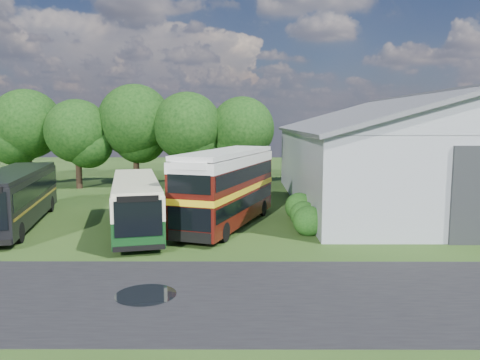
{
  "coord_description": "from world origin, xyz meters",
  "views": [
    {
      "loc": [
        1.93,
        -19.1,
        6.23
      ],
      "look_at": [
        1.85,
        8.0,
        2.77
      ],
      "focal_mm": 35.0,
      "sensor_mm": 36.0,
      "label": 1
    }
  ],
  "objects_px": {
    "bus_green_single": "(136,203)",
    "bus_dark_single": "(14,197)",
    "bus_maroon_double": "(227,189)",
    "storage_shed": "(416,148)"
  },
  "relations": [
    {
      "from": "bus_green_single",
      "to": "bus_dark_single",
      "type": "bearing_deg",
      "value": 157.42
    },
    {
      "from": "bus_green_single",
      "to": "bus_maroon_double",
      "type": "height_order",
      "value": "bus_maroon_double"
    },
    {
      "from": "bus_maroon_double",
      "to": "bus_dark_single",
      "type": "distance_m",
      "value": 12.56
    },
    {
      "from": "storage_shed",
      "to": "bus_maroon_double",
      "type": "bearing_deg",
      "value": -150.59
    },
    {
      "from": "bus_green_single",
      "to": "bus_dark_single",
      "type": "xyz_separation_m",
      "value": [
        -7.45,
        1.14,
        0.16
      ]
    },
    {
      "from": "bus_green_single",
      "to": "bus_dark_single",
      "type": "distance_m",
      "value": 7.53
    },
    {
      "from": "bus_maroon_double",
      "to": "bus_dark_single",
      "type": "relative_size",
      "value": 0.88
    },
    {
      "from": "bus_green_single",
      "to": "bus_maroon_double",
      "type": "relative_size",
      "value": 1.03
    },
    {
      "from": "storage_shed",
      "to": "bus_green_single",
      "type": "relative_size",
      "value": 2.23
    },
    {
      "from": "storage_shed",
      "to": "bus_dark_single",
      "type": "xyz_separation_m",
      "value": [
        -26.48,
        -7.94,
        -2.41
      ]
    }
  ]
}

